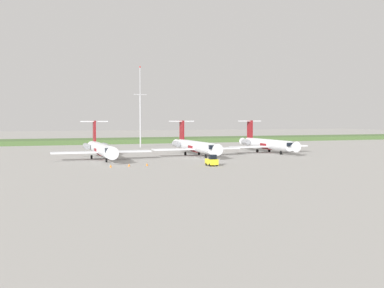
% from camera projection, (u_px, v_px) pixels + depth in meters
% --- Properties ---
extents(ground_plane, '(500.00, 500.00, 0.00)m').
position_uv_depth(ground_plane, '(168.00, 150.00, 142.93)').
color(ground_plane, '#9E9B96').
extents(grass_berm, '(320.00, 20.00, 1.68)m').
position_uv_depth(grass_berm, '(133.00, 141.00, 188.63)').
color(grass_berm, '#4C6B38').
rests_on(grass_berm, ground).
extents(regional_jet_nearest, '(22.81, 31.00, 9.00)m').
position_uv_depth(regional_jet_nearest, '(101.00, 148.00, 111.09)').
color(regional_jet_nearest, silver).
rests_on(regional_jet_nearest, ground).
extents(regional_jet_second, '(22.81, 31.00, 9.00)m').
position_uv_depth(regional_jet_second, '(194.00, 146.00, 122.41)').
color(regional_jet_second, silver).
rests_on(regional_jet_second, ground).
extents(regional_jet_third, '(22.81, 31.00, 9.00)m').
position_uv_depth(regional_jet_third, '(266.00, 144.00, 133.31)').
color(regional_jet_third, silver).
rests_on(regional_jet_third, ground).
extents(antenna_mast, '(4.40, 0.50, 26.75)m').
position_uv_depth(antenna_mast, '(140.00, 114.00, 157.05)').
color(antenna_mast, '#B2B2B7').
rests_on(antenna_mast, ground).
extents(baggage_tug, '(1.72, 3.20, 2.30)m').
position_uv_depth(baggage_tug, '(212.00, 161.00, 95.62)').
color(baggage_tug, yellow).
rests_on(baggage_tug, ground).
extents(safety_cone_front_marker, '(0.44, 0.44, 0.55)m').
position_uv_depth(safety_cone_front_marker, '(111.00, 166.00, 92.76)').
color(safety_cone_front_marker, orange).
rests_on(safety_cone_front_marker, ground).
extents(safety_cone_mid_marker, '(0.44, 0.44, 0.55)m').
position_uv_depth(safety_cone_mid_marker, '(129.00, 165.00, 94.71)').
color(safety_cone_mid_marker, orange).
rests_on(safety_cone_mid_marker, ground).
extents(safety_cone_rear_marker, '(0.44, 0.44, 0.55)m').
position_uv_depth(safety_cone_rear_marker, '(147.00, 164.00, 96.00)').
color(safety_cone_rear_marker, orange).
rests_on(safety_cone_rear_marker, ground).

